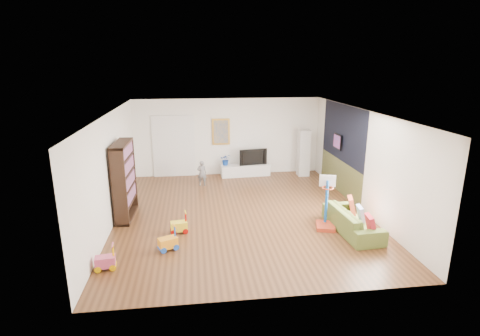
{
  "coord_description": "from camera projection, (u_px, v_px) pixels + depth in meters",
  "views": [
    {
      "loc": [
        -1.22,
        -9.19,
        3.88
      ],
      "look_at": [
        0.0,
        0.4,
        1.15
      ],
      "focal_mm": 28.0,
      "sensor_mm": 36.0,
      "label": 1
    }
  ],
  "objects": [
    {
      "name": "basketball_hoop",
      "position": [
        327.0,
        203.0,
        8.92
      ],
      "size": [
        0.57,
        0.64,
        1.29
      ],
      "primitive_type": "cube",
      "rotation": [
        0.0,
        0.0,
        -0.27
      ],
      "color": "#B83920",
      "rests_on": "ground"
    },
    {
      "name": "bookshelf",
      "position": [
        124.0,
        180.0,
        9.52
      ],
      "size": [
        0.39,
        1.36,
        1.97
      ],
      "primitive_type": "cube",
      "rotation": [
        0.0,
        0.0,
        -0.03
      ],
      "color": "black",
      "rests_on": "ground"
    },
    {
      "name": "tv",
      "position": [
        252.0,
        156.0,
        13.19
      ],
      "size": [
        1.0,
        0.27,
        0.57
      ],
      "primitive_type": "imported",
      "rotation": [
        0.0,
        0.0,
        0.15
      ],
      "color": "black",
      "rests_on": "media_console"
    },
    {
      "name": "doorway",
      "position": [
        174.0,
        147.0,
        13.0
      ],
      "size": [
        1.45,
        0.06,
        2.1
      ],
      "primitive_type": "cube",
      "color": "white",
      "rests_on": "ground"
    },
    {
      "name": "media_console",
      "position": [
        245.0,
        170.0,
        13.26
      ],
      "size": [
        1.75,
        0.54,
        0.4
      ],
      "primitive_type": "cube",
      "rotation": [
        0.0,
        0.0,
        0.07
      ],
      "color": "silver",
      "rests_on": "ground"
    },
    {
      "name": "child",
      "position": [
        202.0,
        173.0,
        12.14
      ],
      "size": [
        0.32,
        0.22,
        0.84
      ],
      "primitive_type": "imported",
      "rotation": [
        0.0,
        0.0,
        3.06
      ],
      "color": "slate",
      "rests_on": "ground"
    },
    {
      "name": "pillow_center",
      "position": [
        361.0,
        213.0,
        8.85
      ],
      "size": [
        0.15,
        0.36,
        0.35
      ],
      "primitive_type": "cube",
      "rotation": [
        0.0,
        0.0,
        -0.15
      ],
      "color": "white",
      "rests_on": "sofa"
    },
    {
      "name": "wall_right",
      "position": [
        362.0,
        161.0,
        10.0
      ],
      "size": [
        0.0,
        7.5,
        2.7
      ],
      "primitive_type": "cube",
      "color": "silver",
      "rests_on": "ground"
    },
    {
      "name": "artwork_right",
      "position": [
        337.0,
        141.0,
        11.47
      ],
      "size": [
        0.04,
        0.56,
        0.46
      ],
      "primitive_type": "cube",
      "color": "#7F3F8C",
      "rests_on": "wall_right"
    },
    {
      "name": "pillow_right",
      "position": [
        352.0,
        205.0,
        9.36
      ],
      "size": [
        0.23,
        0.43,
        0.42
      ],
      "primitive_type": "cube",
      "rotation": [
        0.0,
        0.0,
        -0.3
      ],
      "color": "#BA4127",
      "rests_on": "sofa"
    },
    {
      "name": "navy_accent",
      "position": [
        343.0,
        133.0,
        11.2
      ],
      "size": [
        0.01,
        3.2,
        1.7
      ],
      "primitive_type": "cube",
      "color": "black",
      "rests_on": "wall_right"
    },
    {
      "name": "vase_plant",
      "position": [
        226.0,
        160.0,
        13.11
      ],
      "size": [
        0.4,
        0.36,
        0.4
      ],
      "primitive_type": "imported",
      "rotation": [
        0.0,
        0.0,
        -0.14
      ],
      "color": "#0F3A99",
      "rests_on": "media_console"
    },
    {
      "name": "wall_back",
      "position": [
        228.0,
        137.0,
        13.19
      ],
      "size": [
        6.5,
        0.0,
        2.7
      ],
      "primitive_type": "cube",
      "color": "white",
      "rests_on": "ground"
    },
    {
      "name": "sofa",
      "position": [
        352.0,
        220.0,
        8.86
      ],
      "size": [
        0.86,
        1.93,
        0.55
      ],
      "primitive_type": "imported",
      "rotation": [
        0.0,
        0.0,
        1.64
      ],
      "color": "#5C6E2D",
      "rests_on": "ground"
    },
    {
      "name": "wall_front",
      "position": [
        273.0,
        225.0,
        6.03
      ],
      "size": [
        6.5,
        0.0,
        2.7
      ],
      "primitive_type": "cube",
      "color": "white",
      "rests_on": "ground"
    },
    {
      "name": "painting_back",
      "position": [
        221.0,
        132.0,
        13.06
      ],
      "size": [
        0.62,
        0.06,
        0.92
      ],
      "primitive_type": "cube",
      "color": "gold",
      "rests_on": "wall_back"
    },
    {
      "name": "ride_on_yellow",
      "position": [
        179.0,
        223.0,
        8.78
      ],
      "size": [
        0.41,
        0.28,
        0.51
      ],
      "primitive_type": "cube",
      "rotation": [
        0.0,
        0.0,
        0.12
      ],
      "color": "yellow",
      "rests_on": "ground"
    },
    {
      "name": "ride_on_orange",
      "position": [
        168.0,
        239.0,
        7.97
      ],
      "size": [
        0.46,
        0.38,
        0.52
      ],
      "primitive_type": "cube",
      "rotation": [
        0.0,
        0.0,
        0.41
      ],
      "color": "orange",
      "rests_on": "ground"
    },
    {
      "name": "wall_left",
      "position": [
        111.0,
        169.0,
        9.21
      ],
      "size": [
        0.0,
        7.5,
        2.7
      ],
      "primitive_type": "cube",
      "color": "white",
      "rests_on": "ground"
    },
    {
      "name": "pillow_left",
      "position": [
        370.0,
        224.0,
        8.29
      ],
      "size": [
        0.15,
        0.4,
        0.39
      ],
      "primitive_type": "cube",
      "rotation": [
        0.0,
        0.0,
        -0.12
      ],
      "color": "#B5202E",
      "rests_on": "sofa"
    },
    {
      "name": "ride_on_pink",
      "position": [
        105.0,
        257.0,
        7.22
      ],
      "size": [
        0.41,
        0.28,
        0.51
      ],
      "primitive_type": "cube",
      "rotation": [
        0.0,
        0.0,
        0.13
      ],
      "color": "#D04B74",
      "rests_on": "ground"
    },
    {
      "name": "floor",
      "position": [
        242.0,
        213.0,
        9.97
      ],
      "size": [
        6.5,
        7.5,
        0.0
      ],
      "primitive_type": "cube",
      "color": "brown",
      "rests_on": "ground"
    },
    {
      "name": "olive_wainscot",
      "position": [
        339.0,
        176.0,
        11.57
      ],
      "size": [
        0.01,
        3.2,
        1.0
      ],
      "primitive_type": "cube",
      "color": "brown",
      "rests_on": "wall_right"
    },
    {
      "name": "tall_cabinet",
      "position": [
        304.0,
        153.0,
        13.15
      ],
      "size": [
        0.39,
        0.39,
        1.64
      ],
      "primitive_type": "cube",
      "rotation": [
        0.0,
        0.0,
        -0.02
      ],
      "color": "silver",
      "rests_on": "ground"
    },
    {
      "name": "ceiling",
      "position": [
        242.0,
        112.0,
        9.24
      ],
      "size": [
        6.5,
        7.5,
        0.0
      ],
      "primitive_type": "cube",
      "color": "white",
      "rests_on": "ground"
    }
  ]
}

